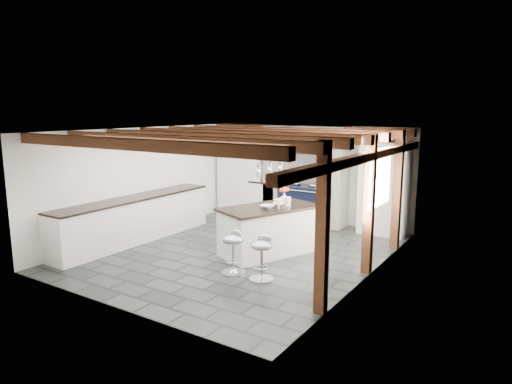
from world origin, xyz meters
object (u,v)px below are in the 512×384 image
Objects in this scene: range_cooker at (304,203)px; bar_stool_far at (234,246)px; bar_stool_near at (262,252)px; kitchen_island at (269,230)px.

range_cooker is 1.34× the size of bar_stool_far.
bar_stool_near is at bearing 18.62° from bar_stool_far.
bar_stool_far reaches higher than bar_stool_near.
range_cooker is 0.49× the size of kitchen_island.
bar_stool_far is (0.59, -3.72, -0.00)m from range_cooker.
kitchen_island reaches higher than range_cooker.
bar_stool_far is (0.07, -1.23, 0.00)m from kitchen_island.
bar_stool_near is 0.98× the size of bar_stool_far.
bar_stool_near is 0.54m from bar_stool_far.
range_cooker is 2.54m from kitchen_island.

